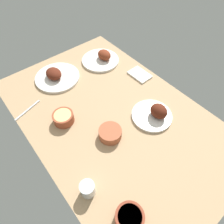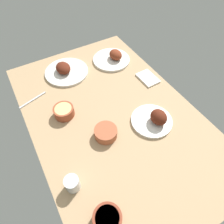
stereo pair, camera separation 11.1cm
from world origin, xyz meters
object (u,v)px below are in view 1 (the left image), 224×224
(bowl_cream, at_px, (110,133))
(water_tumbler, at_px, (88,189))
(plate_near_viewer, at_px, (155,114))
(plate_center_main, at_px, (56,76))
(bowl_onions, at_px, (130,218))
(folded_napkin, at_px, (140,75))
(bowl_pasta, at_px, (63,118))
(fork_loose, at_px, (28,110))
(plate_far_side, at_px, (102,58))

(bowl_cream, xyz_separation_m, water_tumbler, (0.16, -0.25, 0.01))
(plate_near_viewer, relative_size, plate_center_main, 0.78)
(bowl_onions, relative_size, folded_napkin, 0.81)
(bowl_onions, bearing_deg, water_tumbler, -161.18)
(bowl_cream, bearing_deg, bowl_pasta, -150.21)
(plate_center_main, distance_m, bowl_onions, 0.95)
(bowl_cream, distance_m, fork_loose, 0.51)
(water_tumbler, bearing_deg, folded_napkin, 119.72)
(plate_near_viewer, xyz_separation_m, plate_far_side, (-0.59, 0.08, -0.01))
(plate_near_viewer, distance_m, folded_napkin, 0.36)
(plate_near_viewer, distance_m, bowl_cream, 0.28)
(bowl_pasta, xyz_separation_m, fork_loose, (-0.20, -0.13, -0.03))
(plate_far_side, relative_size, fork_loose, 1.47)
(plate_near_viewer, distance_m, bowl_onions, 0.55)
(plate_far_side, relative_size, bowl_cream, 2.20)
(plate_far_side, distance_m, bowl_cream, 0.64)
(plate_near_viewer, relative_size, bowl_onions, 1.93)
(plate_center_main, distance_m, water_tumbler, 0.78)
(bowl_cream, relative_size, folded_napkin, 0.83)
(bowl_pasta, bearing_deg, plate_far_side, 120.88)
(water_tumbler, bearing_deg, bowl_onions, 18.82)
(plate_far_side, relative_size, water_tumbler, 3.48)
(bowl_onions, xyz_separation_m, folded_napkin, (-0.60, 0.65, -0.02))
(plate_near_viewer, bearing_deg, fork_loose, -132.89)
(plate_center_main, bearing_deg, bowl_pasta, -22.98)
(bowl_cream, distance_m, water_tumbler, 0.30)
(plate_far_side, bearing_deg, bowl_cream, -33.52)
(plate_center_main, bearing_deg, plate_near_viewer, 22.87)
(plate_center_main, distance_m, bowl_cream, 0.58)
(bowl_pasta, height_order, folded_napkin, bowl_pasta)
(plate_near_viewer, distance_m, fork_loose, 0.74)
(fork_loose, bearing_deg, bowl_onions, -100.79)
(plate_center_main, bearing_deg, bowl_onions, -11.76)
(bowl_cream, xyz_separation_m, folded_napkin, (-0.25, 0.46, -0.02))
(plate_center_main, bearing_deg, folded_napkin, 53.81)
(plate_far_side, bearing_deg, plate_near_viewer, -7.72)
(folded_napkin, relative_size, fork_loose, 0.80)
(bowl_cream, height_order, fork_loose, bowl_cream)
(bowl_cream, bearing_deg, bowl_onions, -28.04)
(fork_loose, bearing_deg, bowl_pasta, -73.76)
(folded_napkin, bearing_deg, fork_loose, -105.09)
(plate_far_side, height_order, plate_center_main, plate_far_side)
(bowl_cream, xyz_separation_m, bowl_onions, (0.35, -0.19, 0.00))
(bowl_onions, height_order, folded_napkin, bowl_onions)
(water_tumbler, distance_m, folded_napkin, 0.82)
(water_tumbler, distance_m, fork_loose, 0.60)
(bowl_onions, xyz_separation_m, fork_loose, (-0.79, -0.08, -0.02))
(bowl_pasta, relative_size, fork_loose, 0.63)
(plate_far_side, bearing_deg, bowl_onions, -31.41)
(plate_far_side, xyz_separation_m, bowl_cream, (0.53, -0.35, 0.01))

